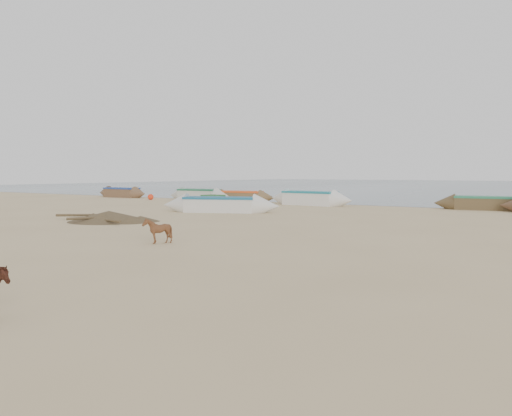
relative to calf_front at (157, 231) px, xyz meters
The scene contains 7 objects.
ground 1.98m from the calf_front, 29.18° to the right, with size 140.00×140.00×0.00m, color tan.
sea 81.07m from the calf_front, 88.80° to the left, with size 160.00×160.00×0.00m, color slate.
calf_front is the anchor object (origin of this frame).
near_canoe 12.46m from the calf_front, 118.03° to the left, with size 6.71×1.37×0.86m, color silver, non-canonical shape.
debris_pile 8.17m from the calf_front, 149.64° to the left, with size 3.64×3.64×0.47m, color brown.
waterline_canoes 19.67m from the calf_front, 93.99° to the left, with size 57.40×3.77×0.95m.
beach_clutter 19.38m from the calf_front, 73.26° to the left, with size 41.18×4.49×0.64m.
Camera 1 is at (9.30, -10.36, 2.21)m, focal length 35.00 mm.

